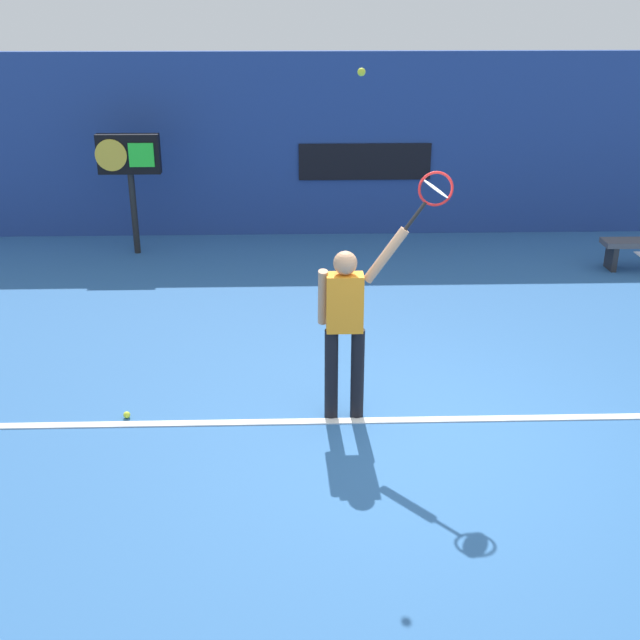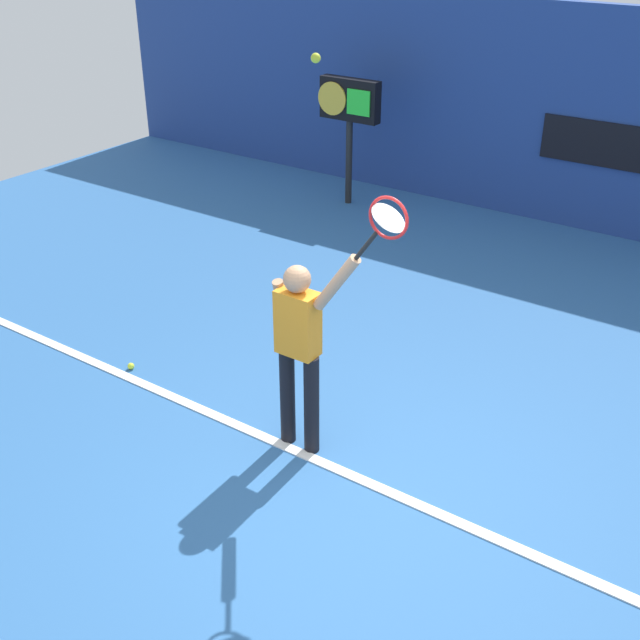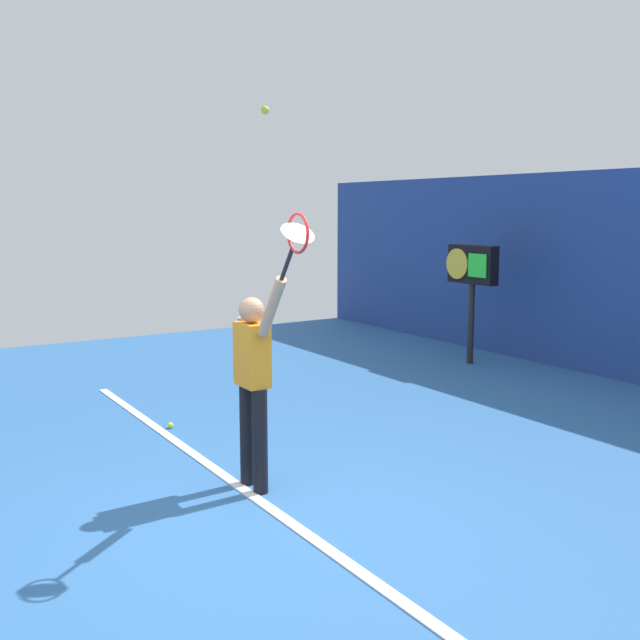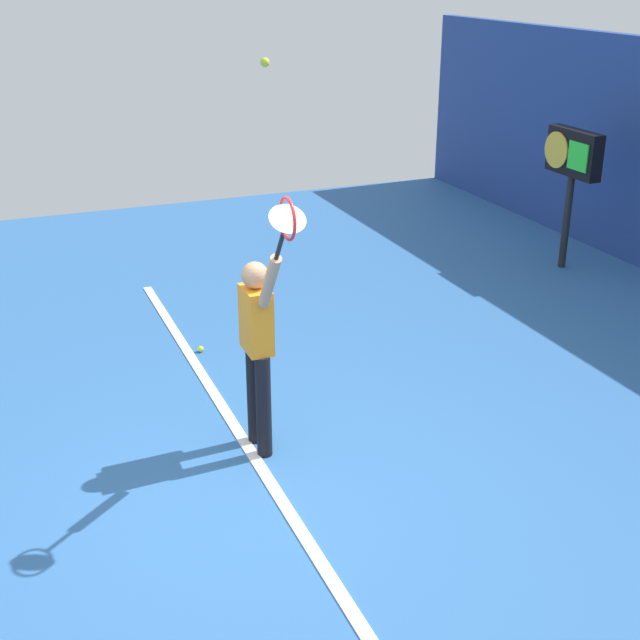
{
  "view_description": "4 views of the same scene",
  "coord_description": "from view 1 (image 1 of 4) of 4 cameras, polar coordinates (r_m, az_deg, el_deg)",
  "views": [
    {
      "loc": [
        -1.15,
        -6.38,
        3.83
      ],
      "look_at": [
        -0.94,
        0.4,
        1.01
      ],
      "focal_mm": 44.16,
      "sensor_mm": 36.0,
      "label": 1
    },
    {
      "loc": [
        2.58,
        -4.07,
        4.19
      ],
      "look_at": [
        -0.54,
        0.43,
        1.24
      ],
      "focal_mm": 44.42,
      "sensor_mm": 36.0,
      "label": 2
    },
    {
      "loc": [
        4.94,
        -2.49,
        2.43
      ],
      "look_at": [
        -0.69,
        1.04,
        1.44
      ],
      "focal_mm": 42.06,
      "sensor_mm": 36.0,
      "label": 3
    },
    {
      "loc": [
        5.5,
        -1.6,
        3.9
      ],
      "look_at": [
        -0.89,
        0.99,
        1.02
      ],
      "focal_mm": 48.53,
      "sensor_mm": 36.0,
      "label": 4
    }
  ],
  "objects": [
    {
      "name": "spare_ball",
      "position": [
        7.94,
        -13.83,
        -6.69
      ],
      "size": [
        0.07,
        0.07,
        0.07
      ],
      "primitive_type": "sphere",
      "color": "#CCE033",
      "rests_on": "ground_plane"
    },
    {
      "name": "ground_plane",
      "position": [
        7.53,
        7.32,
        -8.19
      ],
      "size": [
        18.0,
        18.0,
        0.0
      ],
      "primitive_type": "plane",
      "color": "#2D609E"
    },
    {
      "name": "tennis_player",
      "position": [
        7.32,
        1.87,
        -0.08
      ],
      "size": [
        0.81,
        0.31,
        1.91
      ],
      "color": "black",
      "rests_on": "ground_plane"
    },
    {
      "name": "tennis_racket",
      "position": [
        7.03,
        8.22,
        9.16
      ],
      "size": [
        0.49,
        0.27,
        0.59
      ],
      "color": "black"
    },
    {
      "name": "sponsor_banner_center",
      "position": [
        13.35,
        3.27,
        11.37
      ],
      "size": [
        2.2,
        0.03,
        0.6
      ],
      "primitive_type": "cube",
      "color": "black"
    },
    {
      "name": "tennis_ball",
      "position": [
        6.87,
        3.02,
        17.51
      ],
      "size": [
        0.07,
        0.07,
        0.07
      ],
      "primitive_type": "sphere",
      "color": "#CCE033"
    },
    {
      "name": "scoreboard_clock",
      "position": [
        12.58,
        -13.68,
        11.18
      ],
      "size": [
        0.96,
        0.2,
        1.87
      ],
      "color": "black",
      "rests_on": "ground_plane"
    },
    {
      "name": "court_baseline",
      "position": [
        7.74,
        7.04,
        -7.19
      ],
      "size": [
        10.0,
        0.1,
        0.01
      ],
      "primitive_type": "cube",
      "color": "white",
      "rests_on": "ground_plane"
    },
    {
      "name": "back_wall",
      "position": [
        13.42,
        3.25,
        12.53
      ],
      "size": [
        18.0,
        0.2,
        2.99
      ],
      "primitive_type": "cube",
      "color": "navy",
      "rests_on": "ground_plane"
    }
  ]
}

